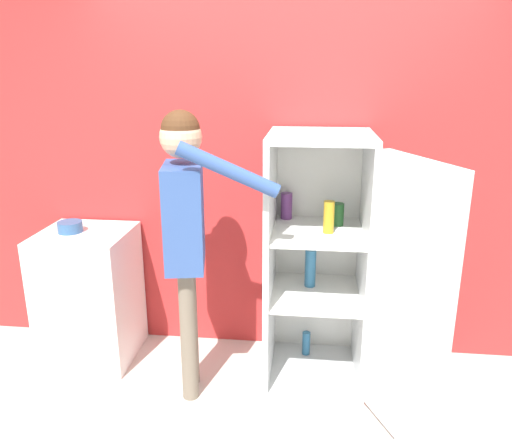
% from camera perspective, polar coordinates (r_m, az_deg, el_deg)
% --- Properties ---
extents(ground_plane, '(12.00, 12.00, 0.00)m').
position_cam_1_polar(ground_plane, '(3.06, 1.67, -22.96)').
color(ground_plane, beige).
extents(wall_back, '(7.00, 0.06, 2.55)m').
position_cam_1_polar(wall_back, '(3.39, 3.25, 5.25)').
color(wall_back, '#B72D2D').
rests_on(wall_back, ground_plane).
extents(refrigerator, '(0.91, 1.22, 1.60)m').
position_cam_1_polar(refrigerator, '(3.09, 8.79, -5.31)').
color(refrigerator, silver).
rests_on(refrigerator, ground_plane).
extents(person, '(0.70, 0.50, 1.75)m').
position_cam_1_polar(person, '(2.88, -8.03, 0.31)').
color(person, '#726656').
rests_on(person, ground_plane).
extents(counter, '(0.59, 0.56, 0.92)m').
position_cam_1_polar(counter, '(3.66, -18.45, -8.21)').
color(counter, white).
rests_on(counter, ground_plane).
extents(bowl, '(0.16, 0.16, 0.07)m').
position_cam_1_polar(bowl, '(3.52, -20.48, -0.79)').
color(bowl, '#335B8E').
rests_on(bowl, counter).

